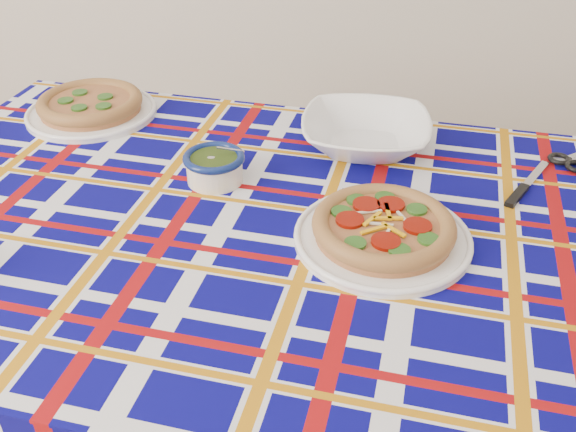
{
  "coord_description": "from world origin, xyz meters",
  "views": [
    {
      "loc": [
        0.56,
        -0.36,
        1.33
      ],
      "look_at": [
        0.56,
        0.55,
        0.72
      ],
      "focal_mm": 40.0,
      "sensor_mm": 36.0,
      "label": 1
    }
  ],
  "objects_px": {
    "dining_table": "(273,255)",
    "serving_bowl": "(366,133)",
    "main_focaccia_plate": "(383,227)",
    "pesto_bowl": "(214,165)"
  },
  "relations": [
    {
      "from": "dining_table",
      "to": "pesto_bowl",
      "type": "relative_size",
      "value": 14.31
    },
    {
      "from": "serving_bowl",
      "to": "pesto_bowl",
      "type": "bearing_deg",
      "value": -155.52
    },
    {
      "from": "serving_bowl",
      "to": "dining_table",
      "type": "bearing_deg",
      "value": -124.12
    },
    {
      "from": "pesto_bowl",
      "to": "serving_bowl",
      "type": "height_order",
      "value": "pesto_bowl"
    },
    {
      "from": "dining_table",
      "to": "serving_bowl",
      "type": "relative_size",
      "value": 6.29
    },
    {
      "from": "pesto_bowl",
      "to": "serving_bowl",
      "type": "bearing_deg",
      "value": 24.48
    },
    {
      "from": "main_focaccia_plate",
      "to": "serving_bowl",
      "type": "height_order",
      "value": "serving_bowl"
    },
    {
      "from": "dining_table",
      "to": "main_focaccia_plate",
      "type": "distance_m",
      "value": 0.22
    },
    {
      "from": "main_focaccia_plate",
      "to": "serving_bowl",
      "type": "distance_m",
      "value": 0.33
    },
    {
      "from": "dining_table",
      "to": "pesto_bowl",
      "type": "bearing_deg",
      "value": 142.92
    }
  ]
}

